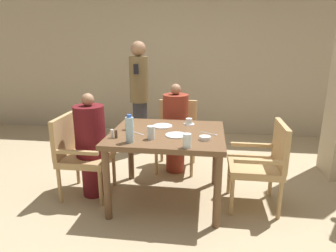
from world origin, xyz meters
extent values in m
plane|color=tan|center=(0.00, 0.00, 0.00)|extent=(16.00, 16.00, 0.00)
cube|color=tan|center=(0.00, 2.56, 1.40)|extent=(8.00, 0.06, 2.80)
cube|color=brown|center=(0.00, 0.00, 0.73)|extent=(1.14, 1.00, 0.05)
cylinder|color=brown|center=(-0.51, -0.44, 0.35)|extent=(0.07, 0.07, 0.71)
cylinder|color=brown|center=(0.51, -0.44, 0.35)|extent=(0.07, 0.07, 0.71)
cylinder|color=brown|center=(-0.51, 0.44, 0.35)|extent=(0.07, 0.07, 0.71)
cylinder|color=brown|center=(0.51, 0.44, 0.35)|extent=(0.07, 0.07, 0.71)
cube|color=tan|center=(-0.89, 0.00, 0.43)|extent=(0.51, 0.51, 0.07)
cube|color=tan|center=(-1.12, 0.00, 0.68)|extent=(0.05, 0.51, 0.43)
cube|color=tan|center=(-0.89, 0.23, 0.58)|extent=(0.46, 0.04, 0.04)
cube|color=tan|center=(-0.89, -0.23, 0.58)|extent=(0.46, 0.04, 0.04)
cylinder|color=tan|center=(-0.66, 0.22, 0.20)|extent=(0.04, 0.04, 0.39)
cylinder|color=tan|center=(-0.66, -0.22, 0.20)|extent=(0.04, 0.04, 0.39)
cylinder|color=tan|center=(-1.11, 0.22, 0.20)|extent=(0.04, 0.04, 0.39)
cylinder|color=tan|center=(-1.11, -0.22, 0.20)|extent=(0.04, 0.04, 0.39)
cylinder|color=#5B1419|center=(-0.83, 0.00, 0.23)|extent=(0.24, 0.24, 0.46)
cylinder|color=#5B1419|center=(-0.83, 0.00, 0.73)|extent=(0.32, 0.32, 0.55)
sphere|color=#997051|center=(-0.83, 0.00, 1.07)|extent=(0.13, 0.13, 0.13)
cube|color=tan|center=(0.00, 0.81, 0.43)|extent=(0.51, 0.51, 0.07)
cube|color=tan|center=(0.00, 1.05, 0.68)|extent=(0.51, 0.05, 0.43)
cube|color=tan|center=(0.23, 0.81, 0.58)|extent=(0.04, 0.46, 0.04)
cube|color=tan|center=(-0.23, 0.81, 0.58)|extent=(0.04, 0.46, 0.04)
cylinder|color=tan|center=(0.22, 0.59, 0.20)|extent=(0.04, 0.04, 0.39)
cylinder|color=tan|center=(-0.22, 0.59, 0.20)|extent=(0.04, 0.04, 0.39)
cylinder|color=tan|center=(0.22, 1.04, 0.20)|extent=(0.04, 0.04, 0.39)
cylinder|color=tan|center=(-0.22, 1.04, 0.20)|extent=(0.04, 0.04, 0.39)
cylinder|color=maroon|center=(0.00, 0.75, 0.23)|extent=(0.24, 0.24, 0.46)
cylinder|color=maroon|center=(0.00, 0.75, 0.74)|extent=(0.32, 0.32, 0.55)
sphere|color=#997051|center=(0.00, 0.75, 1.08)|extent=(0.13, 0.13, 0.13)
cube|color=tan|center=(0.89, 0.00, 0.43)|extent=(0.51, 0.51, 0.07)
cube|color=tan|center=(1.12, 0.00, 0.68)|extent=(0.05, 0.51, 0.43)
cube|color=tan|center=(0.89, -0.23, 0.58)|extent=(0.46, 0.04, 0.04)
cube|color=tan|center=(0.89, 0.23, 0.58)|extent=(0.46, 0.04, 0.04)
cylinder|color=tan|center=(0.66, -0.22, 0.20)|extent=(0.04, 0.04, 0.39)
cylinder|color=tan|center=(0.66, 0.22, 0.20)|extent=(0.04, 0.04, 0.39)
cylinder|color=tan|center=(1.11, -0.22, 0.20)|extent=(0.04, 0.04, 0.39)
cylinder|color=tan|center=(1.11, 0.22, 0.20)|extent=(0.04, 0.04, 0.39)
cylinder|color=#2D2D33|center=(-0.61, 1.42, 0.39)|extent=(0.21, 0.21, 0.78)
cylinder|color=brown|center=(-0.61, 1.42, 1.11)|extent=(0.28, 0.28, 0.66)
sphere|color=#997051|center=(-0.61, 1.42, 1.55)|extent=(0.21, 0.21, 0.21)
cube|color=black|center=(-0.61, 1.24, 1.27)|extent=(0.07, 0.01, 0.14)
cylinder|color=white|center=(0.10, -0.11, 0.77)|extent=(0.21, 0.21, 0.01)
cylinder|color=white|center=(-0.08, 0.19, 0.77)|extent=(0.21, 0.21, 0.01)
cylinder|color=white|center=(0.20, 0.32, 0.76)|extent=(0.12, 0.12, 0.01)
cylinder|color=white|center=(0.20, 0.32, 0.80)|extent=(0.07, 0.07, 0.06)
cylinder|color=white|center=(0.38, -0.20, 0.78)|extent=(0.11, 0.11, 0.04)
cylinder|color=#A3C6DB|center=(-0.30, -0.36, 0.88)|extent=(0.08, 0.08, 0.23)
cylinder|color=#3359B2|center=(-0.30, -0.36, 1.01)|extent=(0.04, 0.04, 0.03)
cylinder|color=silver|center=(-0.12, -0.24, 0.82)|extent=(0.07, 0.07, 0.13)
cylinder|color=silver|center=(-0.40, 0.05, 0.82)|extent=(0.07, 0.07, 0.13)
cylinder|color=silver|center=(0.23, -0.43, 0.82)|extent=(0.07, 0.07, 0.13)
cylinder|color=white|center=(-0.50, -0.26, 0.80)|extent=(0.03, 0.03, 0.08)
cylinder|color=#4C3D2D|center=(-0.46, -0.26, 0.80)|extent=(0.03, 0.03, 0.08)
cube|color=silver|center=(0.41, 0.01, 0.76)|extent=(0.15, 0.09, 0.00)
cube|color=silver|center=(0.48, -0.03, 0.76)|extent=(0.04, 0.04, 0.00)
cube|color=silver|center=(-0.31, -0.07, 0.76)|extent=(0.15, 0.10, 0.00)
cube|color=silver|center=(-0.24, -0.12, 0.76)|extent=(0.06, 0.05, 0.00)
camera|label=1|loc=(0.40, -2.88, 1.65)|focal=32.00mm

